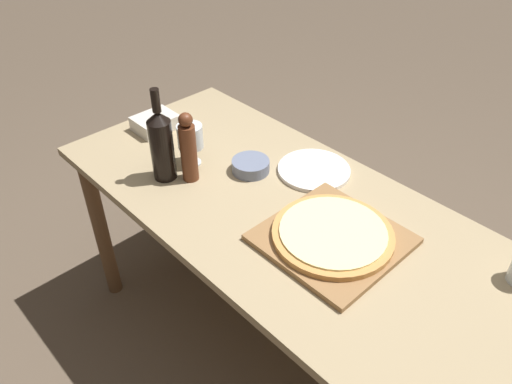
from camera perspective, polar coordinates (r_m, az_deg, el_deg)
name	(u,v)px	position (r m, az deg, el deg)	size (l,w,h in m)	color
ground_plane	(292,363)	(2.09, 4.08, -18.89)	(12.00, 12.00, 0.00)	brown
dining_table	(301,241)	(1.58, 5.13, -5.59)	(0.73, 1.76, 0.76)	#9E8966
cutting_board	(332,239)	(1.44, 8.69, -5.32)	(0.37, 0.37, 0.02)	olive
pizza	(333,234)	(1.43, 8.77, -4.72)	(0.35, 0.35, 0.02)	#C68947
wine_bottle	(161,144)	(1.63, -10.75, 5.42)	(0.08, 0.08, 0.32)	black
pepper_mill	(188,149)	(1.62, -7.75, 4.93)	(0.05, 0.05, 0.25)	#5B2D19
wine_glass	(190,137)	(1.70, -7.54, 6.21)	(0.09, 0.09, 0.15)	silver
small_bowl	(251,166)	(1.69, -0.61, 3.01)	(0.13, 0.13, 0.04)	slate
dinner_plate	(314,170)	(1.71, 6.64, 2.51)	(0.25, 0.25, 0.01)	white
food_container	(155,123)	(1.97, -11.44, 7.77)	(0.15, 0.12, 0.06)	beige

